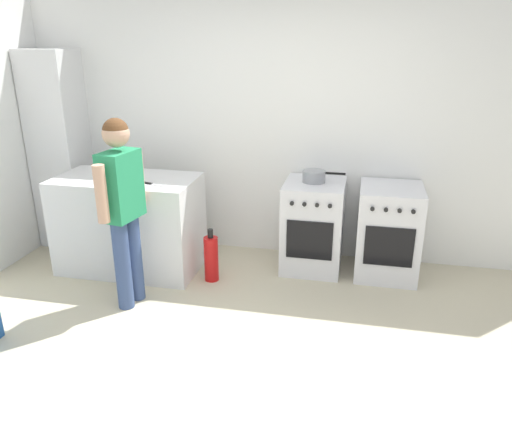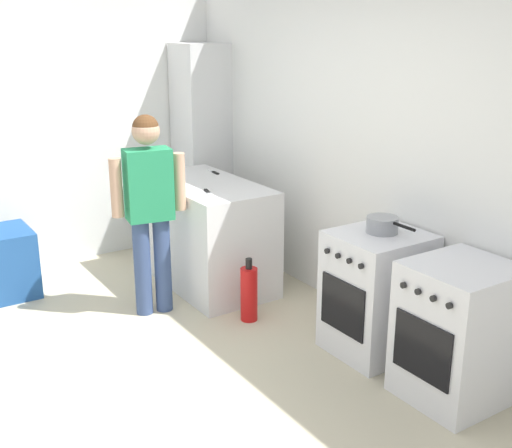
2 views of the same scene
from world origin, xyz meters
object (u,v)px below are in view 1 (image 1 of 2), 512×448
(knife_utility, at_px, (152,184))
(fire_extinguisher, at_px, (211,258))
(oven_right, at_px, (388,231))
(person, at_px, (122,200))
(pot, at_px, (314,176))
(larder_cabinet, at_px, (60,151))
(oven_left, at_px, (313,226))
(knife_paring, at_px, (109,169))

(knife_utility, bearing_deg, fire_extinguisher, 6.14)
(oven_right, bearing_deg, person, -154.12)
(pot, bearing_deg, larder_cabinet, 178.37)
(larder_cabinet, bearing_deg, fire_extinguisher, -18.05)
(oven_left, xyz_separation_m, larder_cabinet, (-2.65, 0.10, 0.57))
(pot, xyz_separation_m, larder_cabinet, (-2.64, 0.08, 0.10))
(person, bearing_deg, fire_extinguisher, 45.17)
(oven_left, distance_m, oven_right, 0.69)
(person, bearing_deg, oven_left, 35.90)
(oven_left, distance_m, fire_extinguisher, 1.01)
(oven_left, xyz_separation_m, knife_paring, (-1.98, -0.13, 0.48))
(oven_right, xyz_separation_m, larder_cabinet, (-3.34, 0.10, 0.57))
(oven_right, height_order, knife_paring, knife_paring)
(oven_left, distance_m, pot, 0.48)
(knife_utility, bearing_deg, person, -94.69)
(oven_right, relative_size, fire_extinguisher, 1.70)
(knife_utility, height_order, knife_paring, same)
(knife_utility, bearing_deg, knife_paring, 147.22)
(fire_extinguisher, bearing_deg, oven_left, 28.78)
(knife_utility, relative_size, knife_paring, 1.18)
(knife_utility, height_order, fire_extinguisher, knife_utility)
(knife_paring, xyz_separation_m, person, (0.58, -0.88, 0.01))
(oven_left, height_order, larder_cabinet, larder_cabinet)
(oven_right, xyz_separation_m, knife_paring, (-2.68, -0.13, 0.48))
(pot, bearing_deg, knife_paring, -175.32)
(knife_utility, relative_size, fire_extinguisher, 0.50)
(fire_extinguisher, bearing_deg, person, -134.83)
(oven_right, bearing_deg, oven_left, -180.00)
(knife_utility, xyz_separation_m, fire_extinguisher, (0.50, 0.05, -0.69))
(knife_utility, xyz_separation_m, knife_paring, (-0.62, 0.40, 0.00))
(oven_left, xyz_separation_m, pot, (-0.01, 0.03, 0.48))
(oven_right, height_order, pot, pot)
(pot, height_order, person, person)
(larder_cabinet, bearing_deg, oven_right, -1.75)
(oven_left, bearing_deg, knife_utility, -158.77)
(oven_left, height_order, fire_extinguisher, oven_left)
(oven_left, xyz_separation_m, fire_extinguisher, (-0.87, -0.48, -0.21))
(knife_utility, xyz_separation_m, larder_cabinet, (-1.28, 0.63, 0.10))
(knife_paring, relative_size, larder_cabinet, 0.11)
(oven_left, distance_m, knife_utility, 1.54)
(knife_paring, bearing_deg, larder_cabinet, 160.43)
(oven_left, bearing_deg, pot, 114.57)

